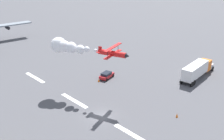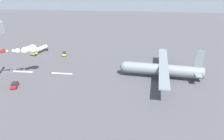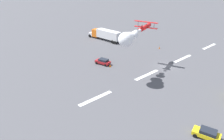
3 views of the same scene
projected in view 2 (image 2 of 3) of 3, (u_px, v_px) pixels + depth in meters
The scene contains 10 objects.
ground_plane at pixel (4, 71), 79.86m from camera, with size 440.00×440.00×0.00m, color #4C4C51.
runway_stripe_3 at pixel (23, 72), 79.11m from camera, with size 8.00×0.90×0.01m, color white.
runway_stripe_4 at pixel (62, 73), 77.60m from camera, with size 8.00×0.90×0.01m, color white.
mountain_ridge_distant at pixel (92, 2), 242.32m from camera, with size 396.00×16.00×18.36m, color gray.
cargo_transport_plane at pixel (160, 69), 72.85m from camera, with size 29.44×37.05×11.29m.
stunt_biplane_red at pixel (25, 50), 72.71m from camera, with size 16.43×8.91×3.19m.
fuel_tanker_truck at pixel (39, 49), 99.01m from camera, with size 5.27×10.22×2.90m.
followme_car_yellow at pixel (15, 85), 67.42m from camera, with size 2.86×4.40×1.52m.
airport_staff_sedan at pixel (64, 54), 96.24m from camera, with size 2.87×4.38×1.52m.
traffic_cone_far at pixel (18, 82), 70.03m from camera, with size 0.44×0.44×0.75m, color orange.
Camera 2 is at (50.09, -68.05, 32.57)m, focal length 32.50 mm.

